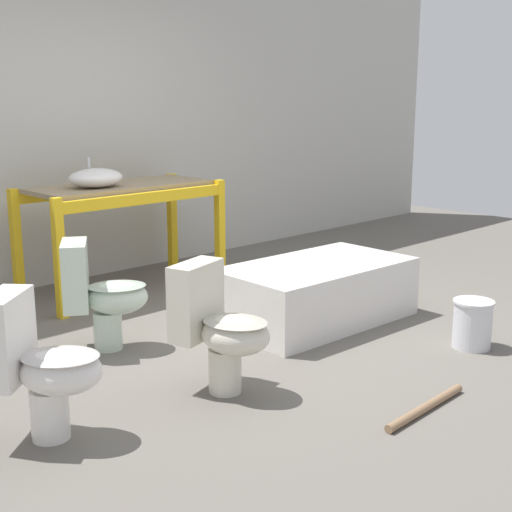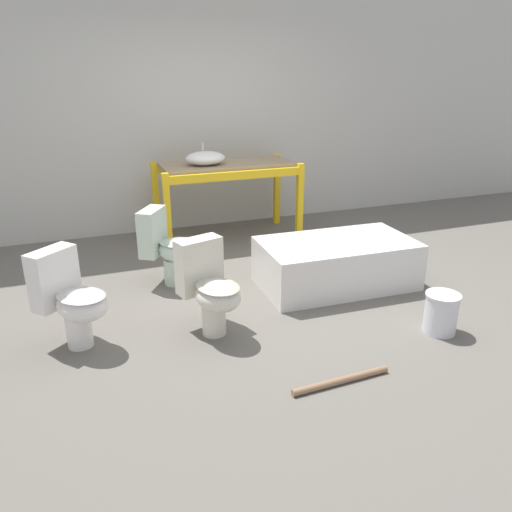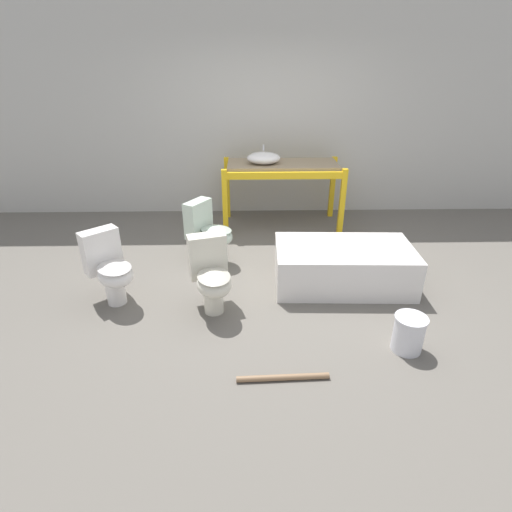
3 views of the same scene
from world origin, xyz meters
name	(u,v)px [view 2 (image 2 of 3)]	position (x,y,z in m)	size (l,w,h in m)	color
ground_plane	(259,292)	(0.00, 0.00, 0.00)	(12.00, 12.00, 0.00)	#666059
warehouse_wall_rear	(192,97)	(0.00, 2.25, 1.60)	(10.80, 0.08, 3.20)	beige
shelving_rack	(227,176)	(0.22, 1.61, 0.76)	(1.64, 0.76, 0.90)	yellow
sink_basin	(205,158)	(-0.04, 1.56, 0.98)	(0.45, 0.35, 0.23)	white
bathtub_main	(336,260)	(0.74, -0.10, 0.25)	(1.44, 0.83, 0.44)	white
toilet_near	(169,246)	(-0.71, 0.48, 0.38)	(0.63, 0.57, 0.72)	silver
toilet_far	(71,298)	(-1.59, -0.39, 0.38)	(0.60, 0.62, 0.72)	white
toilet_extra	(210,287)	(-0.61, -0.56, 0.38)	(0.47, 0.60, 0.72)	silver
bucket_white	(441,312)	(1.05, -1.19, 0.17)	(0.27, 0.27, 0.32)	silver
loose_pipe	(341,381)	(-0.01, -1.52, 0.02)	(0.71, 0.07, 0.05)	#8C6B4C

